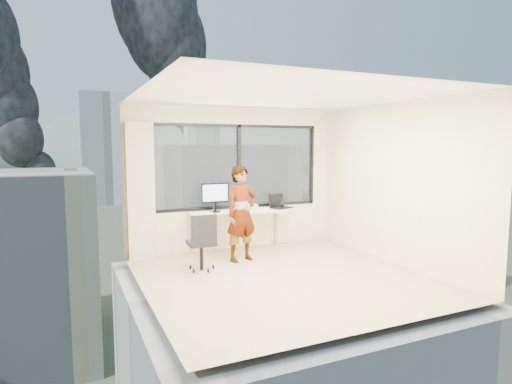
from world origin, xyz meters
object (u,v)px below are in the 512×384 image
person (242,214)px  desk (241,231)px  handbag (276,201)px  laptop (281,202)px  game_console (248,206)px  monitor (215,197)px  chair (201,241)px

person → desk: bearing=56.0°
person → handbag: (1.03, 0.76, 0.06)m
person → laptop: 1.16m
desk → game_console: (0.22, 0.19, 0.41)m
person → monitor: (-0.22, 0.69, 0.21)m
person → handbag: person is taller
monitor → game_console: 0.71m
person → handbag: 1.28m
desk → chair: chair is taller
laptop → handbag: 0.23m
monitor → handbag: (1.25, 0.07, -0.16)m
person → chair: bearing=-174.9°
game_console → monitor: bearing=-165.6°
handbag → monitor: bearing=-168.8°
chair → handbag: size_ratio=3.51×
monitor → handbag: size_ratio=1.99×
game_console → laptop: laptop is taller
person → monitor: person is taller
laptop → handbag: laptop is taller
chair → monitor: monitor is taller
desk → person: size_ratio=1.13×
person → game_console: (0.45, 0.77, -0.01)m
handbag → person: bearing=-135.5°
chair → handbag: (1.80, 1.01, 0.40)m
desk → laptop: size_ratio=4.50×
game_console → laptop: size_ratio=0.78×
monitor → game_console: (0.67, 0.08, -0.22)m
desk → game_console: bearing=40.4°
game_console → handbag: handbag is taller
game_console → laptop: bearing=-14.8°
desk → monitor: (-0.45, 0.11, 0.63)m
monitor → laptop: 1.27m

